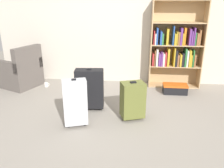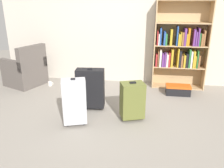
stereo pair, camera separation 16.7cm
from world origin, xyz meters
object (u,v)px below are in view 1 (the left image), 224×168
object	(u,v)px
armchair	(21,72)
storage_box	(175,89)
mug	(46,85)
suitcase_silver	(75,102)
suitcase_olive	(133,100)
suitcase_black	(90,89)
bookshelf	(176,47)

from	to	relation	value
armchair	storage_box	distance (m)	3.28
mug	suitcase_silver	size ratio (longest dim) A/B	0.16
storage_box	suitcase_olive	size ratio (longest dim) A/B	0.76
mug	suitcase_olive	size ratio (longest dim) A/B	0.19
armchair	mug	distance (m)	0.60
mug	suitcase_black	size ratio (longest dim) A/B	0.16
bookshelf	armchair	distance (m)	3.36
suitcase_olive	suitcase_silver	size ratio (longest dim) A/B	0.83
armchair	storage_box	world-z (taller)	armchair
suitcase_silver	storage_box	bearing A→B (deg)	41.56
armchair	suitcase_black	distance (m)	1.97
bookshelf	suitcase_silver	distance (m)	2.63
mug	suitcase_olive	world-z (taller)	suitcase_olive
suitcase_silver	armchair	bearing A→B (deg)	135.11
storage_box	suitcase_silver	size ratio (longest dim) A/B	0.64
bookshelf	suitcase_silver	xyz separation A→B (m)	(-1.69, -1.96, -0.48)
bookshelf	storage_box	distance (m)	0.90
suitcase_black	armchair	bearing A→B (deg)	149.56
suitcase_olive	suitcase_black	world-z (taller)	suitcase_black
suitcase_black	storage_box	bearing A→B (deg)	29.54
armchair	suitcase_olive	distance (m)	2.74
suitcase_olive	bookshelf	bearing A→B (deg)	62.28
armchair	suitcase_black	size ratio (longest dim) A/B	1.24
bookshelf	suitcase_silver	bearing A→B (deg)	-130.89
armchair	mug	bearing A→B (deg)	0.00
suitcase_silver	bookshelf	bearing A→B (deg)	49.11
mug	suitcase_silver	xyz separation A→B (m)	(1.06, -1.59, 0.34)
suitcase_olive	suitcase_silver	xyz separation A→B (m)	(-0.83, -0.32, 0.06)
storage_box	suitcase_silver	bearing A→B (deg)	-138.44
storage_box	suitcase_black	world-z (taller)	suitcase_black
mug	storage_box	size ratio (longest dim) A/B	0.25
suitcase_olive	suitcase_silver	world-z (taller)	suitcase_silver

